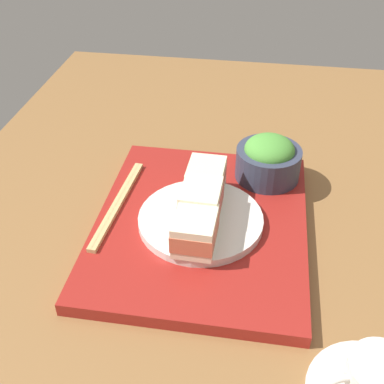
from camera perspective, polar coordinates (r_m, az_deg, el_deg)
name	(u,v)px	position (r cm, az deg, el deg)	size (l,w,h in cm)	color
ground_plane	(224,239)	(78.38, 3.75, -5.55)	(140.00, 100.00, 3.00)	brown
serving_tray	(201,224)	(77.15, 1.11, -3.73)	(39.58, 32.60, 2.13)	maroon
sandwich_plate	(201,220)	(75.22, 1.02, -3.27)	(19.33, 19.33, 1.31)	silver
sandwich_near	(206,179)	(78.14, 1.65, 1.52)	(7.25, 5.97, 5.20)	beige
sandwich_middle	(201,202)	(73.04, 1.05, -1.23)	(7.16, 6.25, 5.54)	#EFE5C1
sandwich_far	(195,231)	(68.40, 0.36, -4.61)	(7.28, 6.14, 5.13)	#EFE5C1
salad_bowl	(268,159)	(84.53, 8.97, 3.86)	(11.18, 11.18, 7.81)	#33384C
chopsticks_pair	(118,203)	(79.75, -8.71, -1.33)	(22.86, 2.88, 0.70)	tan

